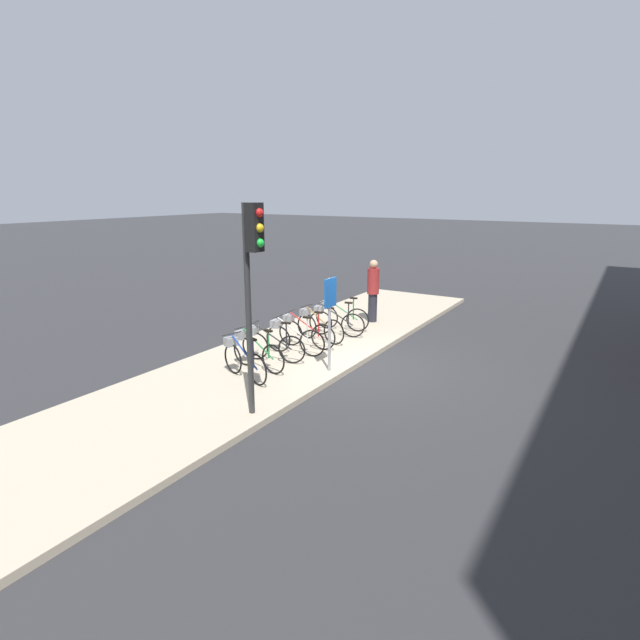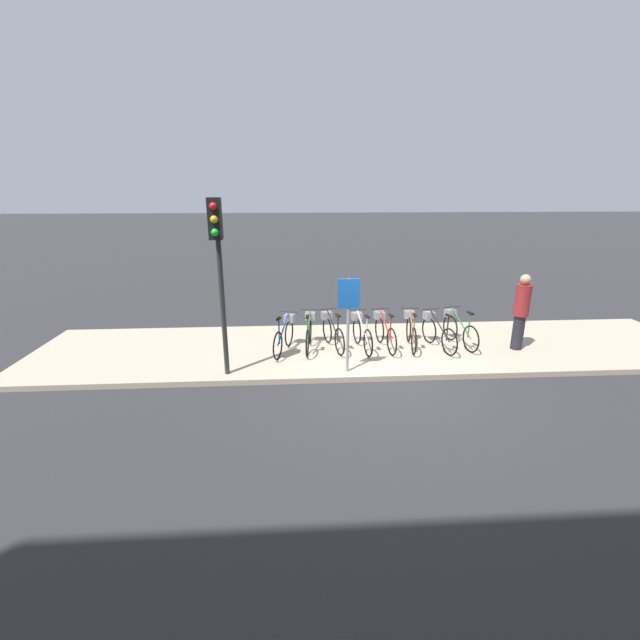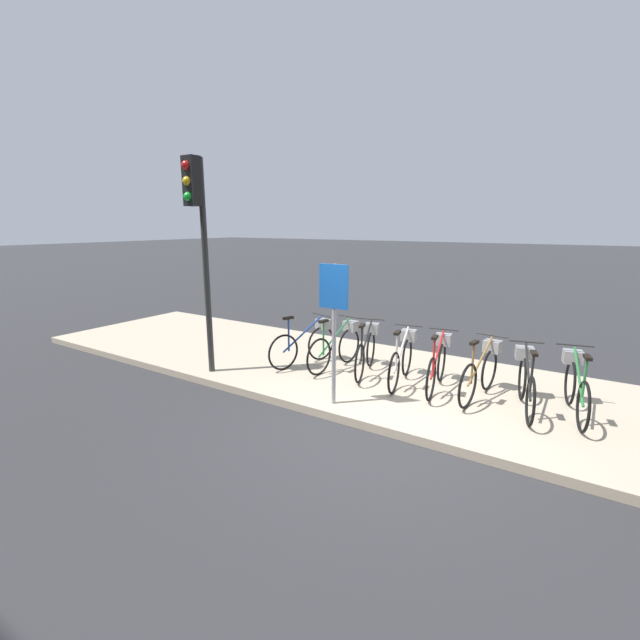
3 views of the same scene
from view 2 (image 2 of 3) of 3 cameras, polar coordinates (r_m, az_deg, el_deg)
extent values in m
plane|color=#2D2D30|center=(8.97, 8.85, -8.12)|extent=(120.00, 120.00, 0.00)
cube|color=#B7A88E|center=(10.51, 6.87, -3.77)|extent=(16.03, 3.48, 0.12)
torus|color=black|center=(9.58, -5.65, -3.43)|extent=(0.22, 0.63, 0.64)
torus|color=black|center=(10.37, -4.15, -1.76)|extent=(0.22, 0.63, 0.64)
cylinder|color=navy|center=(9.89, -4.91, -1.16)|extent=(0.28, 0.87, 0.54)
cylinder|color=navy|center=(9.59, -5.48, -1.58)|extent=(0.04, 0.04, 0.57)
cube|color=black|center=(9.50, -5.53, 0.18)|extent=(0.12, 0.21, 0.04)
cylinder|color=#262626|center=(10.20, -4.21, 1.13)|extent=(0.45, 0.15, 0.02)
cube|color=gray|center=(10.30, -4.11, 0.24)|extent=(0.29, 0.26, 0.18)
torus|color=black|center=(9.68, -1.71, -3.12)|extent=(0.11, 0.64, 0.64)
torus|color=black|center=(10.51, -1.33, -1.45)|extent=(0.11, 0.64, 0.64)
cylinder|color=#267238|center=(10.01, -1.52, -0.86)|extent=(0.13, 0.89, 0.54)
cylinder|color=#267238|center=(9.70, -1.67, -1.28)|extent=(0.04, 0.04, 0.57)
cube|color=black|center=(9.61, -1.68, 0.46)|extent=(0.09, 0.21, 0.04)
cylinder|color=#262626|center=(10.35, -1.36, 1.41)|extent=(0.46, 0.08, 0.02)
cube|color=gray|center=(10.44, -1.33, 0.52)|extent=(0.26, 0.23, 0.18)
torus|color=black|center=(9.78, 2.63, -2.92)|extent=(0.19, 0.63, 0.64)
torus|color=black|center=(10.56, 0.97, -1.35)|extent=(0.19, 0.63, 0.64)
cylinder|color=black|center=(10.09, 1.78, -0.73)|extent=(0.25, 0.87, 0.54)
cylinder|color=black|center=(9.79, 2.40, -1.11)|extent=(0.04, 0.04, 0.57)
cube|color=black|center=(9.70, 2.42, 0.62)|extent=(0.12, 0.21, 0.04)
cylinder|color=#262626|center=(10.40, 0.98, 1.49)|extent=(0.45, 0.14, 0.02)
cube|color=gray|center=(10.50, 0.89, 0.61)|extent=(0.28, 0.25, 0.18)
torus|color=black|center=(9.76, 6.43, -3.07)|extent=(0.13, 0.64, 0.64)
torus|color=black|center=(10.54, 4.94, -1.45)|extent=(0.13, 0.64, 0.64)
cylinder|color=beige|center=(10.07, 5.70, -0.85)|extent=(0.16, 0.89, 0.54)
cylinder|color=beige|center=(9.77, 6.26, -1.25)|extent=(0.04, 0.04, 0.57)
cube|color=black|center=(9.68, 6.32, 0.48)|extent=(0.10, 0.21, 0.04)
cylinder|color=#262626|center=(10.38, 5.02, 1.40)|extent=(0.46, 0.09, 0.02)
cube|color=gray|center=(10.48, 4.92, 0.52)|extent=(0.27, 0.23, 0.18)
torus|color=black|center=(9.91, 9.54, -2.88)|extent=(0.12, 0.64, 0.64)
torus|color=black|center=(10.68, 7.94, -1.30)|extent=(0.12, 0.64, 0.64)
cylinder|color=red|center=(10.21, 8.77, -0.70)|extent=(0.14, 0.89, 0.54)
cylinder|color=red|center=(9.92, 9.38, -1.09)|extent=(0.04, 0.04, 0.57)
cube|color=black|center=(9.83, 9.47, 0.61)|extent=(0.09, 0.21, 0.04)
cylinder|color=#262626|center=(10.52, 8.06, 1.51)|extent=(0.46, 0.08, 0.02)
cube|color=gray|center=(10.62, 7.93, 0.64)|extent=(0.26, 0.23, 0.18)
torus|color=black|center=(10.04, 12.40, -2.78)|extent=(0.12, 0.64, 0.64)
torus|color=black|center=(10.86, 11.73, -1.19)|extent=(0.12, 0.64, 0.64)
cylinder|color=olive|center=(10.37, 12.14, -0.61)|extent=(0.14, 0.89, 0.54)
cylinder|color=olive|center=(10.06, 12.41, -1.00)|extent=(0.04, 0.04, 0.57)
cube|color=black|center=(9.97, 12.52, 0.67)|extent=(0.09, 0.21, 0.04)
cylinder|color=#262626|center=(10.70, 11.91, 1.57)|extent=(0.46, 0.08, 0.02)
cube|color=gray|center=(10.80, 11.81, 0.72)|extent=(0.26, 0.23, 0.18)
torus|color=black|center=(10.20, 16.87, -2.82)|extent=(0.19, 0.63, 0.64)
torus|color=black|center=(10.89, 14.33, -1.33)|extent=(0.19, 0.63, 0.64)
cylinder|color=black|center=(10.46, 15.67, -0.72)|extent=(0.24, 0.88, 0.54)
cylinder|color=black|center=(10.20, 16.63, -1.08)|extent=(0.04, 0.04, 0.57)
cube|color=black|center=(10.11, 16.78, 0.57)|extent=(0.12, 0.21, 0.04)
cylinder|color=#262626|center=(10.73, 14.55, 1.43)|extent=(0.45, 0.13, 0.02)
cube|color=gray|center=(10.82, 14.34, 0.58)|extent=(0.28, 0.25, 0.18)
torus|color=black|center=(10.55, 19.46, -2.41)|extent=(0.17, 0.63, 0.64)
torus|color=black|center=(11.23, 16.97, -0.97)|extent=(0.17, 0.63, 0.64)
cylinder|color=#267238|center=(10.81, 18.30, -0.38)|extent=(0.21, 0.88, 0.54)
cylinder|color=#267238|center=(10.55, 19.25, -0.73)|extent=(0.04, 0.04, 0.57)
cube|color=black|center=(10.47, 19.42, 0.87)|extent=(0.11, 0.21, 0.04)
cylinder|color=#262626|center=(11.08, 17.21, 1.70)|extent=(0.46, 0.12, 0.02)
cube|color=gray|center=(11.17, 17.00, 0.87)|extent=(0.28, 0.24, 0.18)
cylinder|color=#23232D|center=(11.15, 24.88, -1.49)|extent=(0.26, 0.26, 0.83)
cylinder|color=maroon|center=(10.94, 25.40, 2.39)|extent=(0.34, 0.34, 0.74)
sphere|color=tan|center=(10.84, 25.73, 4.88)|extent=(0.24, 0.24, 0.24)
cylinder|color=#2D2D2D|center=(8.59, -12.97, 3.82)|extent=(0.10, 0.10, 3.52)
cube|color=black|center=(8.21, -13.84, 12.97)|extent=(0.24, 0.20, 0.75)
sphere|color=red|center=(8.09, -14.07, 14.50)|extent=(0.14, 0.14, 0.14)
sphere|color=gold|center=(8.11, -13.95, 12.88)|extent=(0.14, 0.14, 0.14)
sphere|color=green|center=(8.13, -13.83, 11.27)|extent=(0.14, 0.14, 0.14)
cylinder|color=#99999E|center=(8.70, 3.75, -0.87)|extent=(0.06, 0.06, 1.98)
cube|color=#1959B2|center=(8.49, 3.86, 3.53)|extent=(0.44, 0.03, 0.60)
camera|label=1|loc=(8.09, -72.19, 5.35)|focal=28.00mm
camera|label=3|loc=(5.30, 45.33, -1.06)|focal=24.00mm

